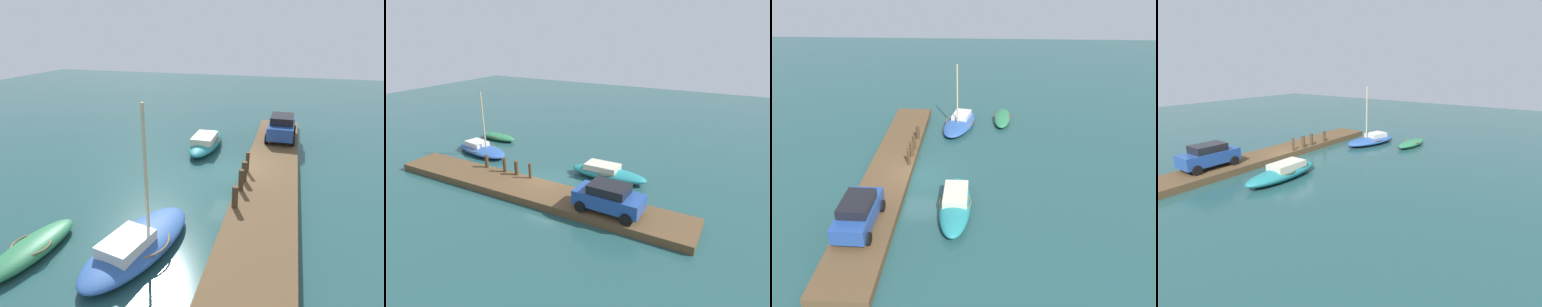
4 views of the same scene
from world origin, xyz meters
The scene contains 10 objects.
ground_plane centered at (0.00, 0.00, 0.00)m, with size 84.00×84.00×0.00m, color #234C4C.
dock_platform centered at (0.00, -1.94, 0.23)m, with size 21.15×2.85×0.47m, color brown.
motorboat_teal centered at (3.54, 2.55, 0.47)m, with size 5.65×1.80×1.06m.
sailboat_blue centered at (-8.05, 2.16, 0.39)m, with size 5.98×3.29×5.35m.
rowboat_green centered at (-9.29, 5.68, 0.30)m, with size 4.12×1.63×0.58m.
mooring_post_west centered at (-4.64, -0.76, 0.94)m, with size 0.26×0.26×0.95m, color #47331E.
mooring_post_mid_west centered at (-2.94, -0.76, 0.98)m, with size 0.25×0.25×1.01m, color #47331E.
mooring_post_mid_east centered at (-1.89, -0.76, 0.97)m, with size 0.28×0.28×1.01m, color #47331E.
mooring_post_east centered at (-0.72, -0.76, 1.02)m, with size 0.20×0.20×1.10m, color #47331E.
parked_car centered at (5.71, -2.22, 1.32)m, with size 3.88×1.96×1.63m.
Camera 4 is at (17.06, 17.57, 7.29)m, focal length 29.97 mm.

